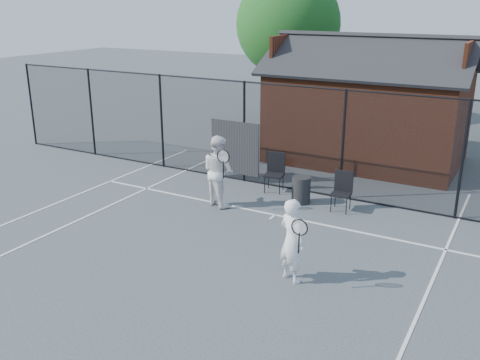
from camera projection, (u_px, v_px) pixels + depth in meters
The scene contains 10 objects.
ground at pixel (213, 263), 11.04m from camera, with size 80.00×80.00×0.00m, color #42484B.
court_lines at pixel (175, 292), 9.94m from camera, with size 11.02×18.00×0.01m.
fence at pixel (297, 141), 14.86m from camera, with size 22.04×3.00×3.00m.
clubhouse at pixel (368, 113), 17.75m from camera, with size 6.50×4.36×4.19m.
tree_left at pixel (288, 24), 22.96m from camera, with size 4.48×4.48×6.44m.
player_front at pixel (292, 240), 10.13m from camera, with size 0.80×0.66×1.67m.
player_back at pixel (218, 171), 13.95m from camera, with size 1.11×0.98×1.88m.
chair_left at pixel (274, 173), 15.05m from camera, with size 0.52×0.54×1.08m, color black.
chair_right at pixel (341, 192), 13.66m from camera, with size 0.48×0.50×1.00m, color black.
waste_bin at pixel (301, 190), 14.26m from camera, with size 0.50×0.50×0.72m, color black.
Camera 1 is at (5.32, -8.39, 5.15)m, focal length 40.00 mm.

